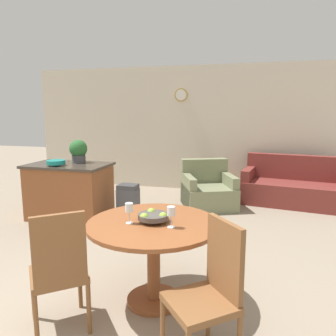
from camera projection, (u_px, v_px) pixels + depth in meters
wall_back at (205, 129)px, 7.11m from camera, size 8.00×0.09×2.70m
dining_table at (154, 241)px, 2.92m from camera, size 1.18×1.18×0.77m
dining_chair_near_left at (59, 267)px, 2.52m from camera, size 0.59×0.59×1.01m
dining_chair_near_right at (210, 287)px, 2.23m from camera, size 0.59×0.59×1.01m
fruit_bowl at (153, 216)px, 2.88m from camera, size 0.27×0.27×0.10m
wine_glass_left at (129, 208)px, 2.83m from camera, size 0.07×0.07×0.18m
wine_glass_right at (171, 212)px, 2.73m from camera, size 0.07×0.07×0.18m
kitchen_island at (70, 191)px, 5.33m from camera, size 1.29×0.81×0.90m
teal_bowl at (56, 162)px, 5.08m from camera, size 0.28×0.28×0.09m
potted_plant at (78, 151)px, 5.36m from camera, size 0.29×0.29×0.38m
trash_bin at (128, 203)px, 5.16m from camera, size 0.31×0.26×0.60m
couch at (294, 188)px, 6.17m from camera, size 1.95×1.14×0.90m
armchair at (208, 191)px, 6.00m from camera, size 1.16×1.18×0.84m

